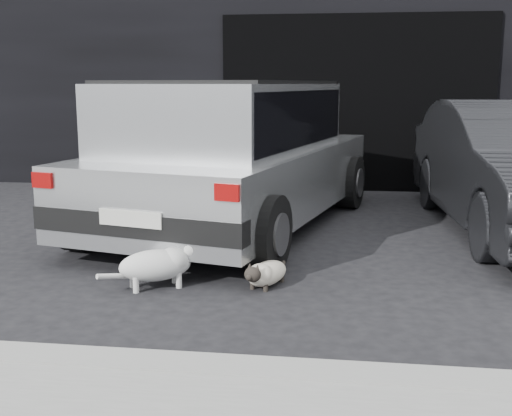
# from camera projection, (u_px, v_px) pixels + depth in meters

# --- Properties ---
(ground) EXTENTS (80.00, 80.00, 0.00)m
(ground) POSITION_uv_depth(u_px,v_px,m) (252.00, 256.00, 6.04)
(ground) COLOR black
(ground) RESTS_ON ground
(building_facade) EXTENTS (34.00, 4.00, 5.00)m
(building_facade) POSITION_uv_depth(u_px,v_px,m) (356.00, 31.00, 11.26)
(building_facade) COLOR black
(building_facade) RESTS_ON ground
(garage_opening) EXTENTS (4.00, 0.10, 2.60)m
(garage_opening) POSITION_uv_depth(u_px,v_px,m) (356.00, 104.00, 9.54)
(garage_opening) COLOR black
(garage_opening) RESTS_ON ground
(curb) EXTENTS (18.00, 0.25, 0.12)m
(curb) POSITION_uv_depth(u_px,v_px,m) (370.00, 382.00, 3.37)
(curb) COLOR gray
(curb) RESTS_ON ground
(silver_hatchback) EXTENTS (2.98, 4.76, 1.63)m
(silver_hatchback) POSITION_uv_depth(u_px,v_px,m) (232.00, 149.00, 7.07)
(silver_hatchback) COLOR #B5B8BA
(silver_hatchback) RESTS_ON ground
(cat_siamese) EXTENTS (0.39, 0.68, 0.24)m
(cat_siamese) POSITION_uv_depth(u_px,v_px,m) (265.00, 274.00, 5.11)
(cat_siamese) COLOR beige
(cat_siamese) RESTS_ON ground
(cat_white) EXTENTS (0.76, 0.55, 0.40)m
(cat_white) POSITION_uv_depth(u_px,v_px,m) (160.00, 263.00, 5.09)
(cat_white) COLOR silver
(cat_white) RESTS_ON ground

